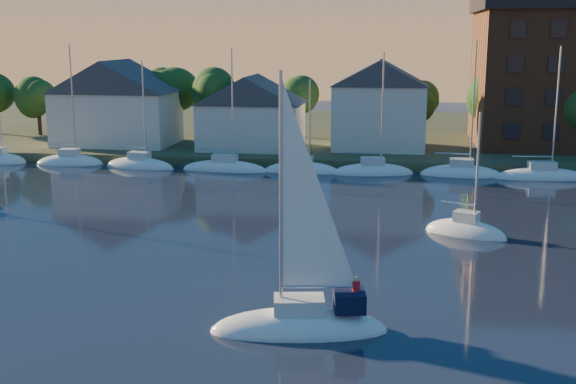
% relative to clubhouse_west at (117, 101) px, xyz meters
% --- Properties ---
extents(shoreline_land, '(160.00, 50.00, 2.00)m').
position_rel_clubhouse_west_xyz_m(shoreline_land, '(22.00, 17.00, -5.93)').
color(shoreline_land, '#384226').
rests_on(shoreline_land, ground).
extents(wooden_dock, '(120.00, 3.00, 1.00)m').
position_rel_clubhouse_west_xyz_m(wooden_dock, '(22.00, -6.00, -5.93)').
color(wooden_dock, brown).
rests_on(wooden_dock, ground).
extents(clubhouse_west, '(13.65, 9.45, 9.64)m').
position_rel_clubhouse_west_xyz_m(clubhouse_west, '(0.00, 0.00, 0.00)').
color(clubhouse_west, beige).
rests_on(clubhouse_west, shoreline_land).
extents(clubhouse_centre, '(11.55, 8.40, 8.08)m').
position_rel_clubhouse_west_xyz_m(clubhouse_centre, '(16.00, -1.00, -0.80)').
color(clubhouse_centre, beige).
rests_on(clubhouse_centre, shoreline_land).
extents(clubhouse_east, '(10.50, 8.40, 9.80)m').
position_rel_clubhouse_west_xyz_m(clubhouse_east, '(30.00, 1.00, 0.07)').
color(clubhouse_east, beige).
rests_on(clubhouse_east, shoreline_land).
extents(tree_line, '(93.40, 5.40, 8.90)m').
position_rel_clubhouse_west_xyz_m(tree_line, '(24.00, 5.00, 1.24)').
color(tree_line, '#322517').
rests_on(tree_line, shoreline_land).
extents(moored_fleet, '(95.50, 2.40, 12.05)m').
position_rel_clubhouse_west_xyz_m(moored_fleet, '(26.00, -9.00, -5.83)').
color(moored_fleet, white).
rests_on(moored_fleet, ground).
extents(hero_sailboat, '(8.49, 3.92, 12.95)m').
position_rel_clubhouse_west_xyz_m(hero_sailboat, '(27.86, -48.74, -5.38)').
color(hero_sailboat, white).
rests_on(hero_sailboat, ground).
extents(drifting_sailboat_right, '(6.00, 4.08, 9.52)m').
position_rel_clubhouse_west_xyz_m(drifting_sailboat_right, '(36.78, -30.80, -5.83)').
color(drifting_sailboat_right, white).
rests_on(drifting_sailboat_right, ground).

